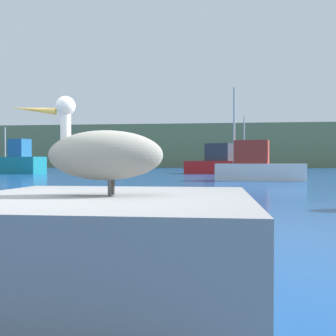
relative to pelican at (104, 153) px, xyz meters
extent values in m
plane|color=#194C93|center=(-0.45, -0.25, -1.10)|extent=(260.00, 260.00, 0.00)
cube|color=#6B7A51|center=(-0.45, 80.75, 3.08)|extent=(140.00, 14.25, 8.35)
cube|color=gray|center=(0.02, 0.00, -0.73)|extent=(2.46, 2.63, 0.74)
ellipsoid|color=gray|center=(0.02, 0.00, -0.02)|extent=(1.02, 0.52, 0.43)
cylinder|color=white|center=(-0.33, -0.02, 0.20)|extent=(0.09, 0.09, 0.31)
sphere|color=white|center=(-0.33, -0.02, 0.41)|extent=(0.17, 0.17, 0.17)
cone|color=gold|center=(-0.61, -0.04, 0.38)|extent=(0.41, 0.09, 0.09)
cylinder|color=#4C4742|center=(0.07, -0.08, -0.29)|extent=(0.03, 0.03, 0.13)
cylinder|color=#4C4742|center=(0.06, 0.08, -0.29)|extent=(0.03, 0.03, 0.13)
cube|color=white|center=(3.39, 19.70, -0.63)|extent=(5.05, 2.25, 0.94)
cube|color=maroon|center=(2.91, 19.79, 0.49)|extent=(2.03, 1.50, 1.29)
cylinder|color=#B2B2B2|center=(1.95, 19.98, 2.00)|extent=(0.12, 0.12, 4.30)
cube|color=red|center=(1.52, 33.33, -0.53)|extent=(7.01, 4.81, 1.13)
cube|color=#2D333D|center=(1.25, 33.45, 0.82)|extent=(2.71, 2.40, 1.57)
cylinder|color=#B2B2B2|center=(3.34, 32.51, 1.97)|extent=(0.12, 0.12, 3.86)
cylinder|color=#3F382D|center=(4.44, 32.01, 0.38)|extent=(0.10, 0.10, 0.70)
cube|color=teal|center=(-16.81, 31.57, -0.35)|extent=(5.78, 3.59, 1.50)
cube|color=#1E6099|center=(-16.60, 31.48, 1.20)|extent=(2.13, 1.77, 1.59)
cylinder|color=#B2B2B2|center=(-18.36, 32.21, 1.77)|extent=(0.12, 0.12, 2.74)
camera|label=1|loc=(0.96, -3.41, -0.07)|focal=43.79mm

